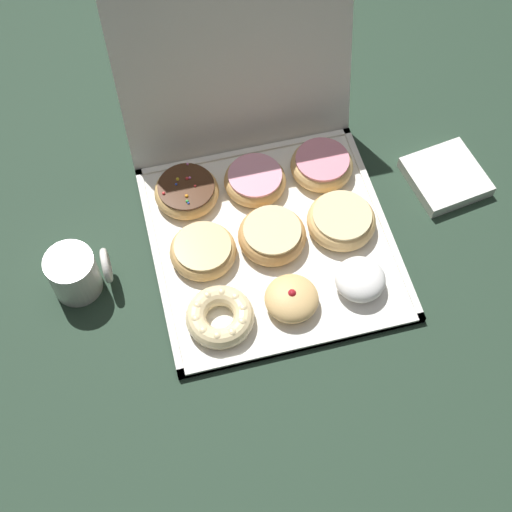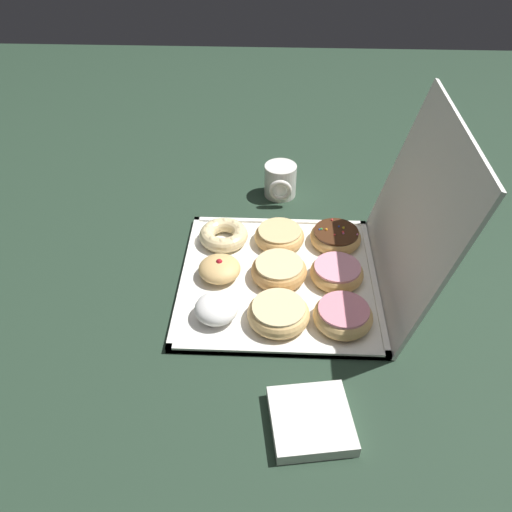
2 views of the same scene
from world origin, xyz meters
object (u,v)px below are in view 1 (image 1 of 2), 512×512
Objects in this scene: glazed_ring_donut_4 at (273,233)px; glazed_ring_donut_3 at (203,248)px; sprinkle_donut_6 at (187,191)px; coffee_mug at (76,273)px; glazed_ring_donut_5 at (341,219)px; pink_frosted_donut_7 at (256,180)px; cruller_donut_0 at (220,317)px; powdered_filled_donut_2 at (360,279)px; pink_frosted_donut_8 at (322,165)px; napkin_stack at (446,177)px; donut_box at (272,243)px; jelly_filled_donut_1 at (294,298)px.

glazed_ring_donut_3 is at bearing 179.89° from glazed_ring_donut_4.
coffee_mug is (-0.21, -0.13, 0.02)m from sprinkle_donut_6.
glazed_ring_donut_5 is 0.17m from pink_frosted_donut_7.
coffee_mug reaches higher than cruller_donut_0.
pink_frosted_donut_8 is at bearing 88.44° from powdered_filled_donut_2.
glazed_ring_donut_4 reaches higher than napkin_stack.
sprinkle_donut_6 is at bearing 171.17° from napkin_stack.
pink_frosted_donut_8 is at bearing 14.93° from coffee_mug.
sprinkle_donut_6 is at bearing 91.37° from glazed_ring_donut_3.
glazed_ring_donut_4 is at bearing -136.23° from pink_frosted_donut_8.
glazed_ring_donut_4 reaches higher than donut_box.
pink_frosted_donut_8 is 1.12× the size of coffee_mug.
pink_frosted_donut_7 is 1.10× the size of coffee_mug.
jelly_filled_donut_1 reaches higher than napkin_stack.
glazed_ring_donut_5 is at bearing 1.45° from donut_box.
donut_box is 0.35m from napkin_stack.
napkin_stack reaches higher than donut_box.
powdered_filled_donut_2 reaches higher than glazed_ring_donut_3.
coffee_mug is at bearing 159.69° from jelly_filled_donut_1.
pink_frosted_donut_8 is at bearing -1.11° from sprinkle_donut_6.
glazed_ring_donut_3 is 0.25m from glazed_ring_donut_5.
pink_frosted_donut_7 is at bearing 90.17° from glazed_ring_donut_4.
glazed_ring_donut_4 reaches higher than glazed_ring_donut_3.
napkin_stack is (0.46, 0.18, -0.02)m from cruller_donut_0.
sprinkle_donut_6 is at bearing 116.94° from jelly_filled_donut_1.
napkin_stack is at bearing -10.90° from pink_frosted_donut_7.
pink_frosted_donut_7 is (0.13, -0.01, 0.00)m from sprinkle_donut_6.
donut_box is at bearing 134.83° from powdered_filled_donut_2.
powdered_filled_donut_2 reaches higher than cruller_donut_0.
coffee_mug is at bearing -178.82° from glazed_ring_donut_3.
jelly_filled_donut_1 is 0.13m from glazed_ring_donut_4.
donut_box is 0.13m from glazed_ring_donut_5.
jelly_filled_donut_1 is 0.28m from pink_frosted_donut_8.
powdered_filled_donut_2 reaches higher than glazed_ring_donut_4.
sprinkle_donut_6 is at bearing 178.89° from pink_frosted_donut_8.
donut_box is 0.18m from pink_frosted_donut_8.
sprinkle_donut_6 is at bearing 153.37° from glazed_ring_donut_5.
napkin_stack is (0.22, 0.18, -0.02)m from powdered_filled_donut_2.
glazed_ring_donut_4 is at bearing -89.83° from pink_frosted_donut_7.
cruller_donut_0 is at bearing -151.90° from glazed_ring_donut_5.
jelly_filled_donut_1 is (0.12, 0.00, 0.00)m from cruller_donut_0.
donut_box is 4.04× the size of coffee_mug.
glazed_ring_donut_3 is (-0.13, 0.13, -0.00)m from jelly_filled_donut_1.
pink_frosted_donut_7 is at bearing 90.66° from jelly_filled_donut_1.
coffee_mug reaches higher than glazed_ring_donut_4.
pink_frosted_donut_7 reaches higher than napkin_stack.
coffee_mug is at bearing -175.38° from napkin_stack.
cruller_donut_0 is at bearing -178.14° from powdered_filled_donut_2.
pink_frosted_donut_8 is (0.25, 0.25, 0.00)m from cruller_donut_0.
glazed_ring_donut_4 is 0.18m from sprinkle_donut_6.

